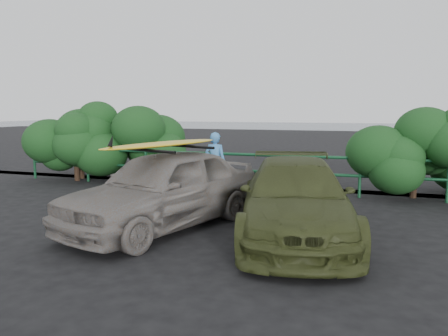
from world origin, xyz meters
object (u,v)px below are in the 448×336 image
Objects in this scene: man at (215,162)px; surfboard at (163,144)px; guardrail at (245,172)px; sedan at (164,188)px; olive_vehicle at (295,199)px.

surfboard is (0.23, -3.62, 0.77)m from man.
sedan is (-0.47, -4.02, 0.22)m from guardrail.
guardrail is at bearing 101.71° from surfboard.
guardrail is 0.86m from man.
man is at bearing 112.11° from sedan.
guardrail is 8.66× the size of man.
guardrail is at bearing -146.59° from man.
guardrail is 4.31m from olive_vehicle.
surfboard is at bearing 97.31° from man.
guardrail is at bearing 101.71° from sedan.
surfboard is (-0.47, -4.02, 1.06)m from guardrail.
sedan reaches higher than olive_vehicle.
olive_vehicle is 4.35m from man.
olive_vehicle is (1.97, -3.83, 0.15)m from guardrail.
sedan is 0.95× the size of olive_vehicle.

